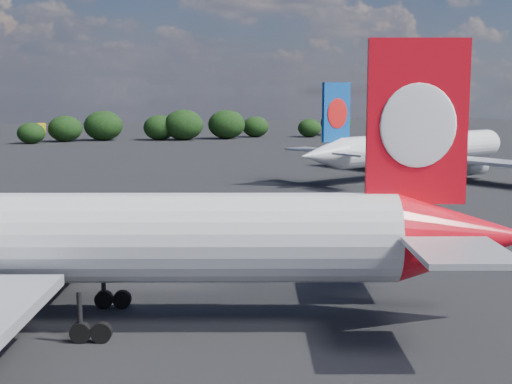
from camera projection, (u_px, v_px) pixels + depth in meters
name	position (u px, v px, depth m)	size (l,w,h in m)	color
qantas_airliner	(85.00, 240.00, 43.80)	(52.32, 50.29, 17.59)	silver
china_southern_airliner	(414.00, 149.00, 119.80)	(47.40, 45.48, 15.78)	silver
billboard_yellow	(37.00, 129.00, 203.08)	(5.00, 0.30, 5.50)	yellow
horizon_treeline	(16.00, 129.00, 198.76)	(207.66, 16.68, 9.09)	black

